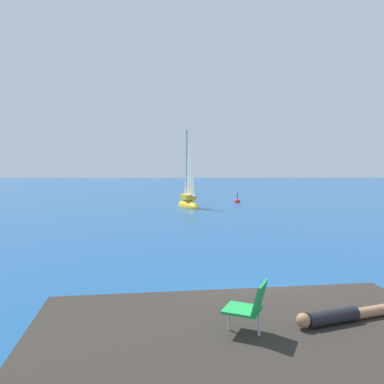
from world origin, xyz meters
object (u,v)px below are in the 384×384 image
object	(u,v)px
person_sunbather	(339,316)
sailboat_near	(188,202)
marker_buoy	(237,202)
beach_chair	(250,305)

from	to	relation	value
person_sunbather	sailboat_near	bearing A→B (deg)	75.40
sailboat_near	marker_buoy	world-z (taller)	sailboat_near
beach_chair	person_sunbather	bearing A→B (deg)	-141.72
beach_chair	marker_buoy	distance (m)	29.45
sailboat_near	beach_chair	xyz separation A→B (m)	(0.56, -25.63, 1.15)
sailboat_near	beach_chair	bearing A→B (deg)	162.30
sailboat_near	person_sunbather	bearing A→B (deg)	165.68
sailboat_near	beach_chair	world-z (taller)	sailboat_near
person_sunbather	marker_buoy	bearing A→B (deg)	65.97
person_sunbather	beach_chair	size ratio (longest dim) A/B	2.13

